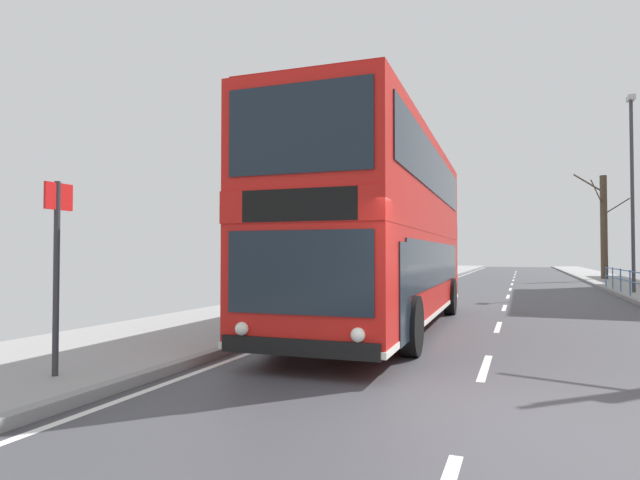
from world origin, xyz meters
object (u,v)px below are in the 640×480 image
object	(u,v)px
bus_stop_sign_near	(57,255)
double_decker_bus_main	(383,230)
bare_tree_far_00	(604,226)
street_lamp_far_side	(632,179)

from	to	relation	value
bus_stop_sign_near	double_decker_bus_main	bearing A→B (deg)	68.31
double_decker_bus_main	bare_tree_far_00	distance (m)	27.72
street_lamp_far_side	bare_tree_far_00	size ratio (longest dim) A/B	1.19
bus_stop_sign_near	street_lamp_far_side	world-z (taller)	street_lamp_far_side
double_decker_bus_main	bare_tree_far_00	size ratio (longest dim) A/B	1.56
bus_stop_sign_near	street_lamp_far_side	xyz separation A→B (m)	(10.16, 20.10, 3.19)
double_decker_bus_main	street_lamp_far_side	size ratio (longest dim) A/B	1.31
double_decker_bus_main	street_lamp_far_side	xyz separation A→B (m)	(7.44, 13.26, 2.60)
double_decker_bus_main	bare_tree_far_00	world-z (taller)	bare_tree_far_00
double_decker_bus_main	bus_stop_sign_near	xyz separation A→B (m)	(-2.72, -6.83, -0.59)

